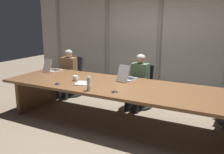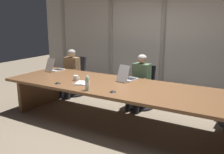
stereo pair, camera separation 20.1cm
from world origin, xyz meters
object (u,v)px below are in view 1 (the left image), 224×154
(office_chair_left_mid, at_px, (140,91))
(office_chair_left_end, at_px, (72,81))
(person_left_mid, at_px, (138,79))
(water_bottle_primary, at_px, (89,84))
(laptop_left_mid, at_px, (127,77))
(laptop_left_end, at_px, (52,69))
(conference_mic_left_side, at_px, (114,91))
(person_left_end, at_px, (67,71))
(spiral_notepad, at_px, (82,83))
(coffee_mug_near, at_px, (76,78))
(conference_mic_right_side, at_px, (57,83))

(office_chair_left_mid, bearing_deg, office_chair_left_end, -84.07)
(person_left_mid, bearing_deg, office_chair_left_mid, -169.42)
(office_chair_left_end, relative_size, water_bottle_primary, 3.82)
(laptop_left_mid, bearing_deg, office_chair_left_end, 76.02)
(laptop_left_end, xyz_separation_m, person_left_mid, (1.90, 0.53, -0.13))
(person_left_mid, distance_m, conference_mic_left_side, 1.34)
(laptop_left_end, distance_m, person_left_mid, 1.97)
(office_chair_left_mid, height_order, person_left_end, person_left_end)
(office_chair_left_end, xyz_separation_m, person_left_end, (-0.00, -0.16, 0.30))
(person_left_mid, bearing_deg, laptop_left_mid, 0.62)
(person_left_mid, bearing_deg, spiral_notepad, -25.59)
(water_bottle_primary, relative_size, coffee_mug_near, 1.83)
(coffee_mug_near, bearing_deg, conference_mic_right_side, -109.23)
(coffee_mug_near, xyz_separation_m, conference_mic_right_side, (-0.13, -0.38, -0.03))
(laptop_left_end, bearing_deg, person_left_end, 3.25)
(office_chair_left_mid, xyz_separation_m, person_left_mid, (0.02, -0.16, 0.32))
(office_chair_left_mid, bearing_deg, conference_mic_left_side, 11.02)
(office_chair_left_end, height_order, water_bottle_primary, water_bottle_primary)
(laptop_left_mid, distance_m, person_left_mid, 0.52)
(office_chair_left_mid, relative_size, person_left_mid, 0.78)
(laptop_left_end, distance_m, office_chair_left_mid, 2.05)
(laptop_left_mid, relative_size, person_left_end, 0.42)
(office_chair_left_end, distance_m, conference_mic_right_side, 1.80)
(laptop_left_mid, height_order, office_chair_left_mid, laptop_left_mid)
(person_left_end, distance_m, spiral_notepad, 1.67)
(office_chair_left_mid, xyz_separation_m, conference_mic_right_side, (-1.03, -1.53, 0.41))
(laptop_left_end, bearing_deg, office_chair_left_mid, -65.86)
(office_chair_left_end, distance_m, spiral_notepad, 1.82)
(water_bottle_primary, xyz_separation_m, conference_mic_right_side, (-0.73, 0.07, -0.10))
(conference_mic_left_side, bearing_deg, office_chair_left_mid, 94.97)
(water_bottle_primary, distance_m, conference_mic_right_side, 0.74)
(office_chair_left_end, height_order, person_left_end, person_left_end)
(conference_mic_right_side, relative_size, spiral_notepad, 0.31)
(spiral_notepad, bearing_deg, water_bottle_primary, -60.78)
(office_chair_left_end, bearing_deg, spiral_notepad, 48.92)
(person_left_end, distance_m, conference_mic_right_side, 1.62)
(person_left_mid, bearing_deg, coffee_mug_near, -37.64)
(office_chair_left_mid, bearing_deg, conference_mic_right_side, -27.84)
(office_chair_left_mid, height_order, conference_mic_left_side, office_chair_left_mid)
(person_left_mid, distance_m, conference_mic_right_side, 1.73)
(conference_mic_right_side, bearing_deg, laptop_left_mid, 41.09)
(person_left_end, height_order, conference_mic_right_side, person_left_end)
(laptop_left_end, relative_size, person_left_mid, 0.38)
(laptop_left_mid, height_order, spiral_notepad, laptop_left_mid)
(person_left_end, height_order, water_bottle_primary, person_left_end)
(conference_mic_right_side, bearing_deg, person_left_mid, 52.77)
(person_left_mid, relative_size, conference_mic_left_side, 10.69)
(person_left_end, bearing_deg, conference_mic_right_side, 25.58)
(water_bottle_primary, xyz_separation_m, spiral_notepad, (-0.36, 0.31, -0.11))
(person_left_end, distance_m, coffee_mug_near, 1.40)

